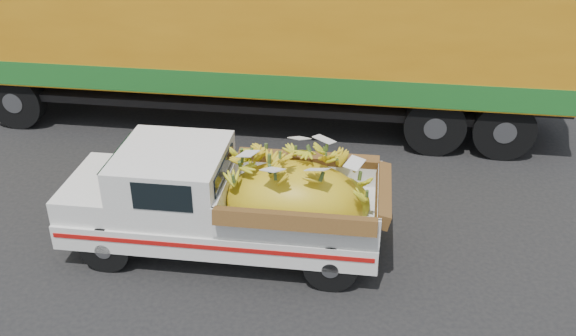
{
  "coord_description": "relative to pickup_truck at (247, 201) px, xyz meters",
  "views": [
    {
      "loc": [
        -0.45,
        -7.68,
        5.43
      ],
      "look_at": [
        -0.66,
        0.23,
        1.05
      ],
      "focal_mm": 40.0,
      "sensor_mm": 36.0,
      "label": 1
    }
  ],
  "objects": [
    {
      "name": "pickup_truck",
      "position": [
        0.0,
        0.0,
        0.0
      ],
      "size": [
        4.45,
        2.03,
        1.51
      ],
      "rotation": [
        0.0,
        0.0,
        -0.11
      ],
      "color": "black",
      "rests_on": "ground"
    },
    {
      "name": "ground",
      "position": [
        1.21,
        0.29,
        -0.81
      ],
      "size": [
        100.0,
        100.0,
        0.0
      ],
      "primitive_type": "plane",
      "color": "black",
      "rests_on": "ground"
    },
    {
      "name": "semi_trailer",
      "position": [
        -0.22,
        4.48,
        1.31
      ],
      "size": [
        12.03,
        3.88,
        3.8
      ],
      "rotation": [
        0.0,
        0.0,
        -0.12
      ],
      "color": "black",
      "rests_on": "ground"
    },
    {
      "name": "curb",
      "position": [
        1.21,
        6.94,
        -0.74
      ],
      "size": [
        60.0,
        0.25,
        0.15
      ],
      "primitive_type": "cube",
      "color": "gray",
      "rests_on": "ground"
    },
    {
      "name": "sidewalk",
      "position": [
        1.21,
        9.04,
        -0.74
      ],
      "size": [
        60.0,
        4.0,
        0.14
      ],
      "primitive_type": "cube",
      "color": "gray",
      "rests_on": "ground"
    }
  ]
}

